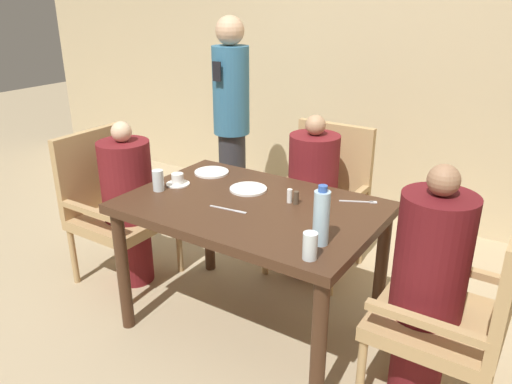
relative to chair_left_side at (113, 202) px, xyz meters
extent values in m
plane|color=tan|center=(1.09, 0.00, -0.52)|extent=(16.00, 16.00, 0.00)
cube|color=#C6B289|center=(1.09, 1.95, 0.88)|extent=(8.00, 0.06, 2.80)
cube|color=#422819|center=(1.09, 0.00, 0.22)|extent=(1.32, 0.89, 0.05)
cylinder|color=#422819|center=(0.48, -0.39, -0.16)|extent=(0.07, 0.07, 0.72)
cylinder|color=#422819|center=(1.69, -0.39, -0.16)|extent=(0.07, 0.07, 0.72)
cylinder|color=#422819|center=(0.48, 0.39, -0.16)|extent=(0.07, 0.07, 0.72)
cylinder|color=#422819|center=(1.69, 0.39, -0.16)|extent=(0.07, 0.07, 0.72)
cube|color=tan|center=(0.09, 0.00, -0.10)|extent=(0.55, 0.55, 0.07)
cube|color=tan|center=(-0.16, 0.00, 0.20)|extent=(0.05, 0.55, 0.52)
cube|color=tan|center=(0.09, 0.25, 0.06)|extent=(0.49, 0.04, 0.04)
cube|color=tan|center=(0.09, -0.25, 0.06)|extent=(0.49, 0.04, 0.04)
cylinder|color=tan|center=(0.33, 0.24, -0.33)|extent=(0.04, 0.04, 0.39)
cylinder|color=tan|center=(0.33, -0.24, -0.33)|extent=(0.04, 0.04, 0.39)
cylinder|color=tan|center=(-0.15, 0.24, -0.33)|extent=(0.04, 0.04, 0.39)
cylinder|color=tan|center=(-0.15, -0.24, -0.33)|extent=(0.04, 0.04, 0.39)
cylinder|color=maroon|center=(0.15, 0.00, -0.29)|extent=(0.24, 0.24, 0.46)
cylinder|color=maroon|center=(0.15, 0.00, 0.19)|extent=(0.32, 0.32, 0.50)
sphere|color=beige|center=(0.15, 0.00, 0.50)|extent=(0.12, 0.12, 0.12)
cube|color=tan|center=(1.09, 0.78, -0.10)|extent=(0.55, 0.55, 0.07)
cube|color=tan|center=(1.09, 1.03, 0.20)|extent=(0.55, 0.05, 0.52)
cube|color=tan|center=(1.34, 0.78, 0.06)|extent=(0.04, 0.49, 0.04)
cube|color=tan|center=(0.83, 0.78, 0.06)|extent=(0.04, 0.49, 0.04)
cylinder|color=tan|center=(1.33, 0.54, -0.33)|extent=(0.04, 0.04, 0.39)
cylinder|color=tan|center=(0.84, 0.54, -0.33)|extent=(0.04, 0.04, 0.39)
cylinder|color=tan|center=(1.33, 1.02, -0.33)|extent=(0.04, 0.04, 0.39)
cylinder|color=tan|center=(0.84, 1.02, -0.33)|extent=(0.04, 0.04, 0.39)
cylinder|color=maroon|center=(1.09, 0.72, -0.29)|extent=(0.24, 0.24, 0.46)
cylinder|color=maroon|center=(1.09, 0.72, 0.19)|extent=(0.32, 0.32, 0.51)
sphere|color=tan|center=(1.09, 0.72, 0.51)|extent=(0.13, 0.13, 0.13)
cube|color=tan|center=(2.08, 0.00, -0.10)|extent=(0.55, 0.55, 0.07)
cube|color=tan|center=(2.33, 0.00, 0.20)|extent=(0.05, 0.55, 0.52)
cube|color=tan|center=(2.08, -0.25, 0.06)|extent=(0.49, 0.04, 0.04)
cube|color=tan|center=(2.08, 0.25, 0.06)|extent=(0.49, 0.04, 0.04)
cylinder|color=tan|center=(1.84, -0.24, -0.33)|extent=(0.04, 0.04, 0.39)
cylinder|color=tan|center=(1.84, 0.24, -0.33)|extent=(0.04, 0.04, 0.39)
cylinder|color=tan|center=(2.32, 0.24, -0.33)|extent=(0.04, 0.04, 0.39)
cylinder|color=#5B1419|center=(2.02, 0.00, -0.29)|extent=(0.24, 0.24, 0.46)
cylinder|color=#5B1419|center=(2.02, 0.00, 0.22)|extent=(0.32, 0.32, 0.57)
sphere|color=#997051|center=(2.02, 0.00, 0.57)|extent=(0.13, 0.13, 0.13)
cylinder|color=#2D2D33|center=(0.19, 1.08, -0.14)|extent=(0.21, 0.21, 0.77)
cylinder|color=teal|center=(0.19, 1.08, 0.58)|extent=(0.28, 0.28, 0.66)
sphere|color=tan|center=(0.19, 1.08, 1.01)|extent=(0.21, 0.21, 0.21)
cube|color=black|center=(0.19, 0.91, 0.74)|extent=(0.07, 0.01, 0.14)
cylinder|color=white|center=(0.62, 0.26, 0.25)|extent=(0.21, 0.21, 0.01)
cylinder|color=white|center=(0.97, 0.15, 0.25)|extent=(0.21, 0.21, 0.01)
cylinder|color=white|center=(0.58, 0.00, 0.25)|extent=(0.14, 0.14, 0.01)
cylinder|color=white|center=(0.58, 0.00, 0.28)|extent=(0.07, 0.07, 0.06)
cylinder|color=#A3C6DB|center=(1.59, -0.21, 0.37)|extent=(0.07, 0.07, 0.25)
cylinder|color=#3359B2|center=(1.59, -0.21, 0.51)|extent=(0.04, 0.04, 0.03)
cylinder|color=silver|center=(0.55, -0.13, 0.31)|extent=(0.06, 0.06, 0.12)
cylinder|color=silver|center=(1.61, -0.35, 0.31)|extent=(0.06, 0.06, 0.12)
cylinder|color=white|center=(1.25, 0.12, 0.28)|extent=(0.03, 0.03, 0.07)
cylinder|color=#4C3D2D|center=(1.29, 0.12, 0.28)|extent=(0.03, 0.03, 0.07)
cube|color=silver|center=(1.54, 0.32, 0.25)|extent=(0.16, 0.09, 0.00)
cube|color=silver|center=(1.62, 0.36, 0.25)|extent=(0.04, 0.04, 0.00)
cube|color=silver|center=(1.02, -0.13, 0.25)|extent=(0.18, 0.03, 0.00)
cube|color=silver|center=(1.10, -0.12, 0.25)|extent=(0.06, 0.02, 0.00)
camera|label=1|loc=(2.41, -1.99, 1.28)|focal=35.00mm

